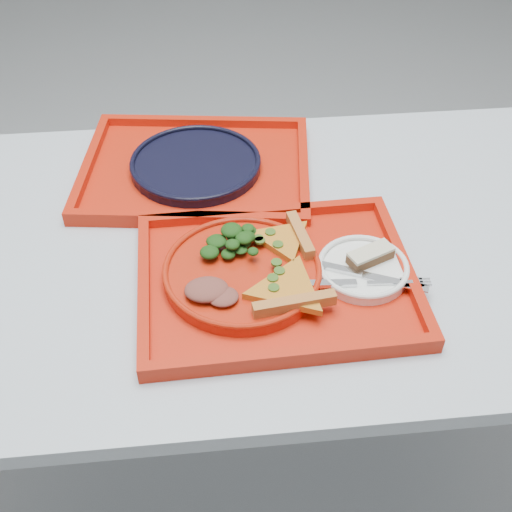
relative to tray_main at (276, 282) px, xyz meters
name	(u,v)px	position (x,y,z in m)	size (l,w,h in m)	color
ground	(250,456)	(-0.04, 0.12, -0.76)	(10.00, 10.00, 0.00)	gray
table	(248,268)	(-0.04, 0.12, -0.08)	(1.60, 0.80, 0.75)	#B2BBC7
tray_main	(276,282)	(0.00, 0.00, 0.00)	(0.45, 0.35, 0.01)	#B91D09
tray_far	(196,171)	(-0.12, 0.33, 0.00)	(0.45, 0.35, 0.01)	#B91D09
dinner_plate	(242,274)	(-0.06, 0.01, 0.02)	(0.26, 0.26, 0.02)	#AF200B
side_plate	(363,270)	(0.14, 0.00, 0.01)	(0.15, 0.15, 0.01)	white
navy_plate	(196,165)	(-0.12, 0.33, 0.01)	(0.26, 0.26, 0.02)	black
pizza_slice_a	(288,287)	(0.01, -0.05, 0.03)	(0.15, 0.13, 0.02)	gold
pizza_slice_b	(283,238)	(0.02, 0.07, 0.03)	(0.12, 0.11, 0.02)	gold
salad_heap	(230,240)	(-0.07, 0.06, 0.04)	(0.08, 0.07, 0.04)	black
meat_portion	(207,290)	(-0.12, -0.04, 0.03)	(0.07, 0.06, 0.02)	brown
dessert_bar	(370,255)	(0.16, 0.02, 0.03)	(0.08, 0.06, 0.02)	#442B16
knife	(371,276)	(0.15, -0.03, 0.02)	(0.18, 0.02, 0.01)	silver
fork	(366,283)	(0.14, -0.04, 0.02)	(0.18, 0.02, 0.01)	silver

